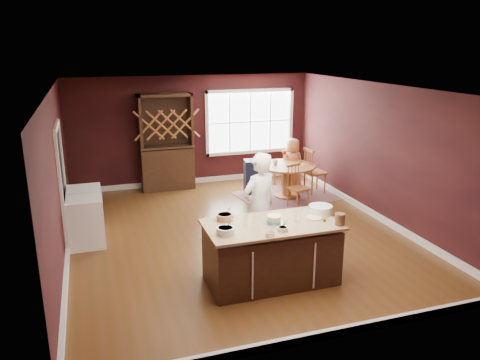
% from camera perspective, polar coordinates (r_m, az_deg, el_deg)
% --- Properties ---
extents(room_shell, '(7.00, 7.00, 7.00)m').
position_cam_1_polar(room_shell, '(8.42, -0.62, 2.01)').
color(room_shell, '#573219').
rests_on(room_shell, ground).
extents(window, '(2.36, 0.10, 1.66)m').
position_cam_1_polar(window, '(12.08, 1.23, 7.11)').
color(window, white).
rests_on(window, room_shell).
extents(doorway, '(0.08, 1.26, 2.13)m').
position_cam_1_polar(doorway, '(8.74, -20.78, -0.75)').
color(doorway, white).
rests_on(doorway, room_shell).
extents(kitchen_island, '(1.95, 1.02, 0.92)m').
position_cam_1_polar(kitchen_island, '(7.02, 3.81, -8.95)').
color(kitchen_island, '#3C2313').
rests_on(kitchen_island, ground).
extents(dining_table, '(1.27, 1.27, 0.75)m').
position_cam_1_polar(dining_table, '(10.83, 5.78, 0.72)').
color(dining_table, '#915C29').
rests_on(dining_table, ground).
extents(baker, '(0.76, 0.63, 1.80)m').
position_cam_1_polar(baker, '(7.54, 2.35, -3.31)').
color(baker, white).
rests_on(baker, ground).
extents(layer_cake, '(0.29, 0.29, 0.12)m').
position_cam_1_polar(layer_cake, '(6.81, 4.15, -4.82)').
color(layer_cake, white).
rests_on(layer_cake, kitchen_island).
extents(bowl_blue, '(0.25, 0.25, 0.10)m').
position_cam_1_polar(bowl_blue, '(6.43, -1.78, -6.20)').
color(bowl_blue, silver).
rests_on(bowl_blue, kitchen_island).
extents(bowl_yellow, '(0.25, 0.25, 0.09)m').
position_cam_1_polar(bowl_yellow, '(6.92, -1.87, -4.54)').
color(bowl_yellow, brown).
rests_on(bowl_yellow, kitchen_island).
extents(bowl_pink, '(0.14, 0.14, 0.05)m').
position_cam_1_polar(bowl_pink, '(6.38, 3.64, -6.63)').
color(bowl_pink, silver).
rests_on(bowl_pink, kitchen_island).
extents(bowl_olive, '(0.15, 0.15, 0.06)m').
position_cam_1_polar(bowl_olive, '(6.56, 5.23, -5.97)').
color(bowl_olive, '#F8E7B2').
rests_on(bowl_olive, kitchen_island).
extents(drinking_glass, '(0.08, 0.08, 0.16)m').
position_cam_1_polar(drinking_glass, '(6.90, 6.99, -4.45)').
color(drinking_glass, white).
rests_on(drinking_glass, kitchen_island).
extents(dinner_plate, '(0.25, 0.25, 0.02)m').
position_cam_1_polar(dinner_plate, '(7.09, 9.00, -4.56)').
color(dinner_plate, beige).
rests_on(dinner_plate, kitchen_island).
extents(white_tub, '(0.36, 0.36, 0.12)m').
position_cam_1_polar(white_tub, '(7.29, 9.79, -3.56)').
color(white_tub, silver).
rests_on(white_tub, kitchen_island).
extents(stoneware_crock, '(0.14, 0.14, 0.17)m').
position_cam_1_polar(stoneware_crock, '(6.87, 12.10, -4.71)').
color(stoneware_crock, brown).
rests_on(stoneware_crock, kitchen_island).
extents(toy_figurine, '(0.05, 0.05, 0.08)m').
position_cam_1_polar(toy_figurine, '(6.98, 10.24, -4.70)').
color(toy_figurine, yellow).
rests_on(toy_figurine, kitchen_island).
extents(rug, '(2.37, 1.96, 0.01)m').
position_cam_1_polar(rug, '(10.99, 5.70, -1.94)').
color(rug, brown).
rests_on(rug, ground).
extents(chair_east, '(0.47, 0.49, 1.09)m').
position_cam_1_polar(chair_east, '(11.19, 9.15, 1.17)').
color(chair_east, brown).
rests_on(chair_east, ground).
extents(chair_south, '(0.49, 0.48, 0.95)m').
position_cam_1_polar(chair_south, '(10.12, 7.11, -0.79)').
color(chair_south, brown).
rests_on(chair_south, ground).
extents(chair_north, '(0.48, 0.47, 0.96)m').
position_cam_1_polar(chair_north, '(11.70, 5.32, 1.64)').
color(chair_north, olive).
rests_on(chair_north, ground).
extents(seated_woman, '(0.67, 0.49, 1.26)m').
position_cam_1_polar(seated_woman, '(11.40, 6.40, 1.97)').
color(seated_woman, '#CD764B').
rests_on(seated_woman, ground).
extents(high_chair, '(0.41, 0.41, 0.87)m').
position_cam_1_polar(high_chair, '(10.93, 1.47, 0.40)').
color(high_chair, black).
rests_on(high_chair, ground).
extents(toddler, '(0.18, 0.14, 0.26)m').
position_cam_1_polar(toddler, '(10.81, 1.43, 2.27)').
color(toddler, '#8CA5BF').
rests_on(toddler, high_chair).
extents(table_plate, '(0.20, 0.20, 0.02)m').
position_cam_1_polar(table_plate, '(10.82, 7.38, 1.87)').
color(table_plate, beige).
rests_on(table_plate, dining_table).
extents(table_cup, '(0.14, 0.14, 0.10)m').
position_cam_1_polar(table_cup, '(10.82, 4.32, 2.19)').
color(table_cup, silver).
rests_on(table_cup, dining_table).
extents(hutch, '(1.26, 0.53, 2.31)m').
position_cam_1_polar(hutch, '(11.37, -8.98, 4.57)').
color(hutch, black).
rests_on(hutch, ground).
extents(washer, '(0.60, 0.58, 0.87)m').
position_cam_1_polar(washer, '(8.60, -18.27, -4.91)').
color(washer, white).
rests_on(washer, ground).
extents(dryer, '(0.60, 0.58, 0.88)m').
position_cam_1_polar(dryer, '(9.21, -18.31, -3.52)').
color(dryer, white).
rests_on(dryer, ground).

